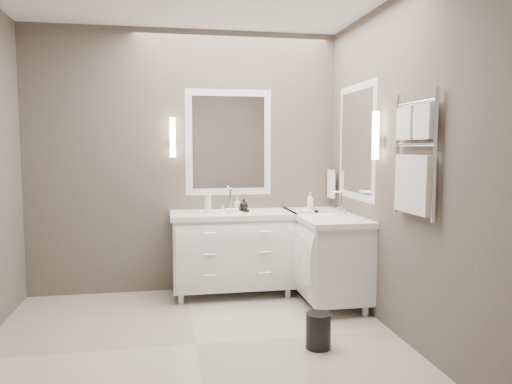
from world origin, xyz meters
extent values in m
cube|color=beige|center=(0.00, 0.00, -0.01)|extent=(3.20, 3.00, 0.01)
cube|color=#554B44|center=(0.00, 1.50, 1.35)|extent=(3.20, 0.01, 2.70)
cube|color=#554B44|center=(0.00, -1.50, 1.35)|extent=(3.20, 0.01, 2.70)
cube|color=#554B44|center=(1.60, 0.00, 1.35)|extent=(0.01, 3.00, 2.70)
cube|color=white|center=(0.45, 1.23, 0.45)|extent=(1.20, 0.55, 0.70)
cube|color=white|center=(0.45, 1.23, 0.82)|extent=(1.24, 0.59, 0.05)
ellipsoid|color=white|center=(0.45, 1.23, 0.81)|extent=(0.36, 0.28, 0.12)
cylinder|color=white|center=(0.45, 1.39, 0.96)|extent=(0.02, 0.02, 0.22)
cube|color=white|center=(1.33, 0.90, 0.45)|extent=(0.55, 1.20, 0.70)
cube|color=white|center=(1.33, 0.90, 0.82)|extent=(0.59, 1.24, 0.05)
ellipsoid|color=white|center=(1.33, 0.90, 0.81)|extent=(0.36, 0.28, 0.12)
cylinder|color=white|center=(1.49, 0.90, 0.96)|extent=(0.02, 0.02, 0.22)
cube|color=white|center=(0.45, 1.49, 1.55)|extent=(0.90, 0.02, 1.10)
cube|color=white|center=(0.45, 1.49, 1.55)|extent=(0.77, 0.02, 0.96)
cube|color=white|center=(1.59, 0.80, 1.55)|extent=(0.02, 0.90, 1.10)
cube|color=white|center=(1.59, 0.80, 1.55)|extent=(0.02, 0.90, 0.96)
cube|color=white|center=(-0.13, 1.43, 1.55)|extent=(0.05, 0.05, 0.10)
cylinder|color=white|center=(-0.13, 1.43, 1.60)|extent=(0.06, 0.06, 0.40)
cube|color=white|center=(1.53, 0.22, 1.55)|extent=(0.05, 0.05, 0.10)
cylinder|color=white|center=(1.53, 0.22, 1.60)|extent=(0.06, 0.06, 0.40)
cylinder|color=white|center=(1.55, 1.36, 1.25)|extent=(0.02, 0.22, 0.02)
cube|color=white|center=(1.54, 1.36, 1.11)|extent=(0.03, 0.17, 0.30)
cylinder|color=white|center=(1.56, -0.68, 1.45)|extent=(0.03, 0.03, 0.90)
cylinder|color=white|center=(1.56, -0.12, 1.45)|extent=(0.03, 0.03, 0.90)
cube|color=white|center=(1.55, -0.53, 1.68)|extent=(0.06, 0.22, 0.24)
cube|color=white|center=(1.55, -0.27, 1.68)|extent=(0.06, 0.22, 0.24)
cube|color=white|center=(1.55, -0.40, 1.24)|extent=(0.06, 0.46, 0.42)
cylinder|color=black|center=(0.90, -0.24, 0.13)|extent=(0.25, 0.25, 0.27)
cube|color=black|center=(0.54, 1.25, 0.86)|extent=(0.16, 0.13, 0.02)
cube|color=black|center=(1.22, 1.10, 0.86)|extent=(0.14, 0.17, 0.02)
cylinder|color=silver|center=(0.20, 1.17, 0.94)|extent=(0.08, 0.08, 0.18)
imported|color=white|center=(0.51, 1.27, 0.93)|extent=(0.07, 0.07, 0.12)
imported|color=black|center=(0.57, 1.22, 0.93)|extent=(0.09, 0.09, 0.11)
imported|color=white|center=(1.22, 1.10, 0.96)|extent=(0.09, 0.09, 0.18)
camera|label=1|loc=(-0.21, -3.72, 1.52)|focal=35.00mm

